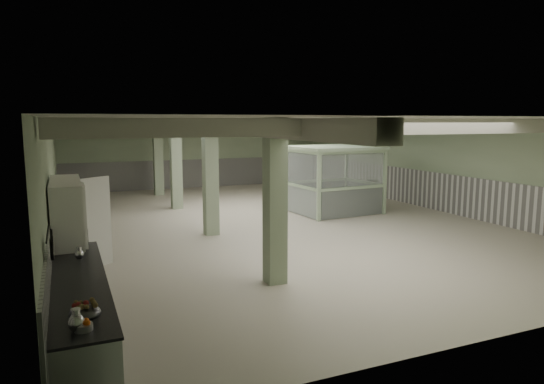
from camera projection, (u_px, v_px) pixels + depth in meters
name	position (u px, v px, depth m)	size (l,w,h in m)	color
floor	(272.00, 222.00, 17.15)	(20.00, 20.00, 0.00)	beige
ceiling	(272.00, 119.00, 16.63)	(14.00, 20.00, 0.02)	beige
wall_back	(198.00, 154.00, 25.98)	(14.00, 0.02, 3.60)	#A6BB95
wall_front	(516.00, 229.00, 7.80)	(14.00, 0.02, 3.60)	#A6BB95
wall_left	(52.00, 181.00, 14.15)	(0.02, 20.00, 3.60)	#A6BB95
wall_right	(430.00, 164.00, 19.62)	(0.02, 20.00, 3.60)	#A6BB95
wainscot_left	(55.00, 216.00, 14.31)	(0.05, 19.90, 1.50)	silver
wainscot_right	(429.00, 190.00, 19.77)	(0.05, 19.90, 1.50)	silver
wainscot_back	(199.00, 173.00, 26.11)	(13.90, 0.05, 1.50)	silver
girder	(201.00, 126.00, 15.68)	(0.45, 19.90, 0.40)	beige
beam_a	(417.00, 126.00, 9.84)	(13.90, 0.35, 0.32)	beige
beam_b	(351.00, 125.00, 12.11)	(13.90, 0.35, 0.32)	beige
beam_c	(305.00, 125.00, 14.38)	(13.90, 0.35, 0.32)	beige
beam_d	(272.00, 124.00, 16.65)	(13.90, 0.35, 0.32)	beige
beam_e	(247.00, 124.00, 18.93)	(13.90, 0.35, 0.32)	beige
beam_f	(227.00, 124.00, 21.20)	(13.90, 0.35, 0.32)	beige
beam_g	(211.00, 123.00, 23.47)	(13.90, 0.35, 0.32)	beige
column_a	(275.00, 202.00, 10.46)	(0.42, 0.42, 3.60)	#98AC8A
column_b	(210.00, 177.00, 15.00)	(0.42, 0.42, 3.60)	#98AC8A
column_c	(176.00, 164.00, 19.55)	(0.42, 0.42, 3.60)	#98AC8A
column_d	(158.00, 158.00, 23.18)	(0.42, 0.42, 3.60)	#98AC8A
hook_rail	(47.00, 234.00, 7.26)	(0.02, 0.02, 1.20)	black
pendant_front	(367.00, 140.00, 12.36)	(0.44, 0.44, 0.22)	#2B3A2E
pendant_mid	(279.00, 135.00, 17.36)	(0.44, 0.44, 0.22)	#2B3A2E
pendant_back	(234.00, 132.00, 21.90)	(0.44, 0.44, 0.22)	#2B3A2E
prep_counter	(79.00, 305.00, 8.16)	(0.91, 5.20, 0.91)	#BAB9BE
pitcher_near	(76.00, 320.00, 6.07)	(0.20, 0.24, 0.30)	#BAB9BE
pitcher_far	(79.00, 253.00, 9.26)	(0.17, 0.19, 0.25)	#BAB9BE
veg_colander	(85.00, 309.00, 6.57)	(0.43, 0.43, 0.19)	#3E3E43
orange_bowl	(83.00, 328.00, 6.10)	(0.23, 0.23, 0.08)	#B2B2B7
skillet_near	(52.00, 249.00, 7.23)	(0.34, 0.34, 0.04)	black
skillet_far	(52.00, 243.00, 7.58)	(0.24, 0.24, 0.03)	black
walkin_cooler	(69.00, 229.00, 10.76)	(1.18, 2.51, 2.30)	white
guard_booth	(334.00, 168.00, 18.75)	(3.38, 2.93, 2.58)	#A6C19A
filing_cabinet	(372.00, 194.00, 19.71)	(0.39, 0.55, 1.20)	#5F6050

